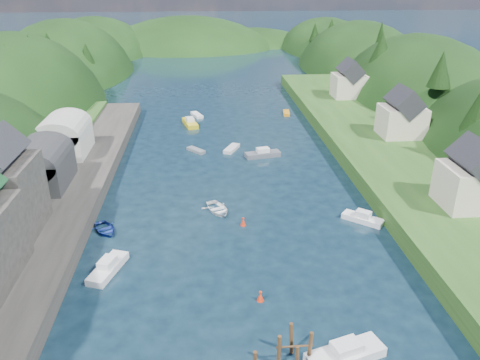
{
  "coord_description": "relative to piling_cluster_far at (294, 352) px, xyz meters",
  "views": [
    {
      "loc": [
        -4.32,
        -25.65,
        28.14
      ],
      "look_at": [
        0.0,
        28.0,
        4.0
      ],
      "focal_mm": 35.0,
      "sensor_mm": 36.0,
      "label": 1
    }
  ],
  "objects": [
    {
      "name": "ground",
      "position": [
        -2.07,
        48.54,
        -1.19
      ],
      "size": [
        600.0,
        600.0,
        0.0
      ],
      "primitive_type": "plane",
      "color": "black",
      "rests_on": "ground"
    },
    {
      "name": "hillside_left",
      "position": [
        -47.07,
        73.54,
        -9.22
      ],
      "size": [
        44.0,
        245.56,
        52.0
      ],
      "color": "black",
      "rests_on": "ground"
    },
    {
      "name": "hillside_right",
      "position": [
        42.93,
        73.54,
        -8.6
      ],
      "size": [
        36.0,
        245.56,
        48.0
      ],
      "color": "black",
      "rests_on": "ground"
    },
    {
      "name": "far_hills",
      "position": [
        -0.86,
        172.55,
        -11.99
      ],
      "size": [
        103.0,
        68.0,
        44.0
      ],
      "color": "black",
      "rests_on": "ground"
    },
    {
      "name": "hill_trees",
      "position": [
        -1.59,
        62.46,
        9.94
      ],
      "size": [
        91.76,
        152.74,
        12.12
      ],
      "color": "black",
      "rests_on": "ground"
    },
    {
      "name": "quay_left",
      "position": [
        -26.07,
        18.54,
        -0.19
      ],
      "size": [
        12.0,
        110.0,
        2.0
      ],
      "primitive_type": "cube",
      "color": "#2D2B28",
      "rests_on": "ground"
    },
    {
      "name": "boat_sheds",
      "position": [
        -28.07,
        37.54,
        4.08
      ],
      "size": [
        7.0,
        21.0,
        7.5
      ],
      "color": "#2D2D30",
      "rests_on": "quay_left"
    },
    {
      "name": "terrace_right",
      "position": [
        22.93,
        38.54,
        0.01
      ],
      "size": [
        16.0,
        120.0,
        2.4
      ],
      "primitive_type": "cube",
      "color": "#234719",
      "rests_on": "ground"
    },
    {
      "name": "right_bank_cottages",
      "position": [
        25.93,
        46.87,
        4.65
      ],
      "size": [
        9.0,
        59.24,
        8.41
      ],
      "color": "beige",
      "rests_on": "terrace_right"
    },
    {
      "name": "piling_cluster_far",
      "position": [
        0.0,
        0.0,
        0.0
      ],
      "size": [
        2.88,
        2.72,
        3.52
      ],
      "color": "#382314",
      "rests_on": "ground"
    },
    {
      "name": "channel_buoy_near",
      "position": [
        -1.67,
        7.83,
        -0.71
      ],
      "size": [
        0.7,
        0.7,
        1.1
      ],
      "color": "red",
      "rests_on": "ground"
    },
    {
      "name": "channel_buoy_far",
      "position": [
        -2.05,
        22.04,
        -0.71
      ],
      "size": [
        0.7,
        0.7,
        1.1
      ],
      "color": "red",
      "rests_on": "ground"
    },
    {
      "name": "moored_boats",
      "position": [
        -7.92,
        15.97,
        -0.57
      ],
      "size": [
        35.88,
        91.17,
        2.51
      ],
      "color": "silver",
      "rests_on": "ground"
    }
  ]
}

